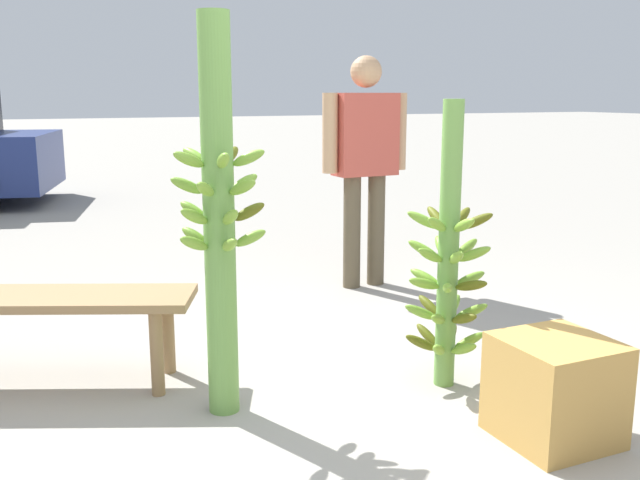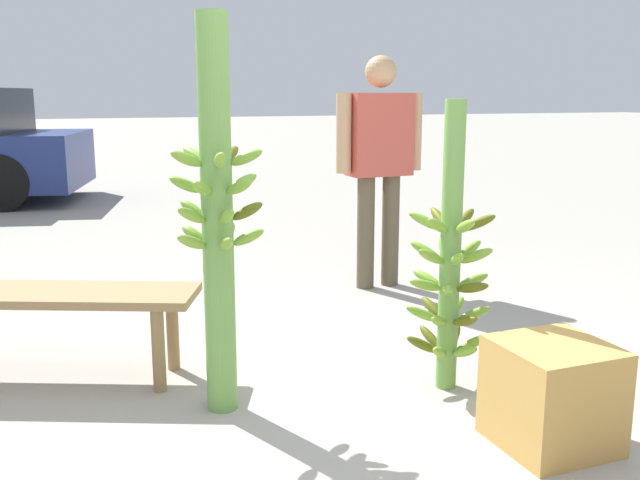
{
  "view_description": "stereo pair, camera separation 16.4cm",
  "coord_description": "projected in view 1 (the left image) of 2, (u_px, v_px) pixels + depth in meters",
  "views": [
    {
      "loc": [
        -1.33,
        -2.25,
        1.34
      ],
      "look_at": [
        -0.06,
        0.56,
        0.71
      ],
      "focal_mm": 40.0,
      "sensor_mm": 36.0,
      "label": 1
    },
    {
      "loc": [
        -1.18,
        -2.31,
        1.34
      ],
      "look_at": [
        -0.06,
        0.56,
        0.71
      ],
      "focal_mm": 40.0,
      "sensor_mm": 36.0,
      "label": 2
    }
  ],
  "objects": [
    {
      "name": "banana_stalk_center",
      "position": [
        448.0,
        263.0,
        3.25
      ],
      "size": [
        0.41,
        0.4,
        1.32
      ],
      "color": "#6B9E47",
      "rests_on": "ground_plane"
    },
    {
      "name": "banana_stalk_left",
      "position": [
        219.0,
        217.0,
        2.92
      ],
      "size": [
        0.4,
        0.4,
        1.66
      ],
      "color": "#6B9E47",
      "rests_on": "ground_plane"
    },
    {
      "name": "vendor_person",
      "position": [
        365.0,
        153.0,
        4.91
      ],
      "size": [
        0.65,
        0.21,
        1.6
      ],
      "rotation": [
        0.0,
        0.0,
        -3.11
      ],
      "color": "brown",
      "rests_on": "ground_plane"
    },
    {
      "name": "produce_crate",
      "position": [
        555.0,
        390.0,
        2.79
      ],
      "size": [
        0.41,
        0.41,
        0.41
      ],
      "color": "#C69347",
      "rests_on": "ground_plane"
    },
    {
      "name": "ground_plane",
      "position": [
        392.0,
        441.0,
        2.81
      ],
      "size": [
        80.0,
        80.0,
        0.0
      ],
      "primitive_type": "plane",
      "color": "#9E998E"
    },
    {
      "name": "market_bench",
      "position": [
        19.0,
        307.0,
        3.29
      ],
      "size": [
        1.61,
        0.98,
        0.44
      ],
      "rotation": [
        0.0,
        0.0,
        -0.41
      ],
      "color": "#99754C",
      "rests_on": "ground_plane"
    }
  ]
}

